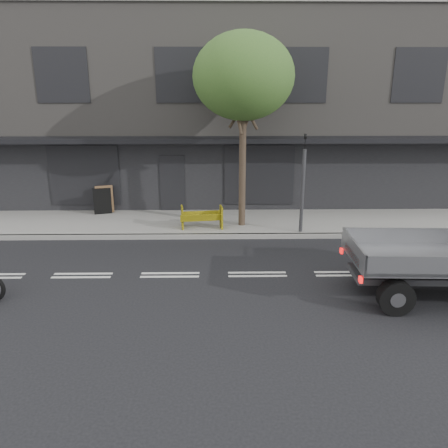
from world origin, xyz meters
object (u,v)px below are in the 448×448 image
traffic_light_pole (303,189)px  construction_barrier (202,219)px  street_tree (244,77)px  sandwich_board (102,201)px

traffic_light_pole → construction_barrier: size_ratio=2.36×
street_tree → traffic_light_pole: bearing=-23.0°
traffic_light_pole → street_tree: bearing=157.0°
sandwich_board → traffic_light_pole: bearing=-33.7°
street_tree → traffic_light_pole: (2.00, -0.85, -3.63)m
traffic_light_pole → sandwich_board: size_ratio=3.24×
traffic_light_pole → sandwich_board: 7.81m
construction_barrier → sandwich_board: (-3.96, 2.06, 0.12)m
construction_barrier → sandwich_board: size_ratio=1.37×
street_tree → construction_barrier: size_ratio=4.55×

